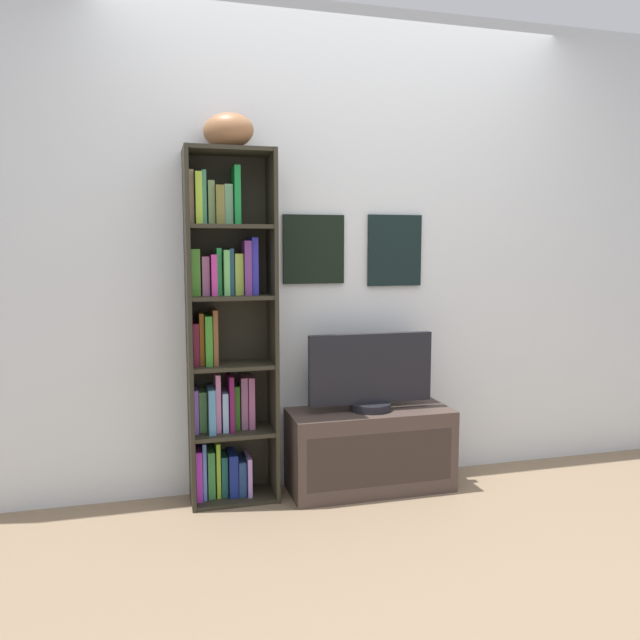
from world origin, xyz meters
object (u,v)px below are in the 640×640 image
bookshelf (225,335)px  football (228,131)px  tv_stand (370,450)px  television (371,373)px

bookshelf → football: bearing=-45.8°
tv_stand → football: bearing=175.9°
bookshelf → football: (0.03, -0.03, 1.00)m
football → tv_stand: bearing=-4.1°
football → television: size_ratio=0.38×
tv_stand → television: television is taller
bookshelf → television: 0.79m
television → football: bearing=176.0°
football → tv_stand: football is taller
bookshelf → television: bearing=-6.1°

